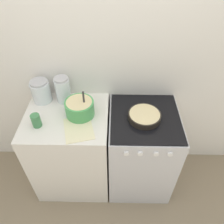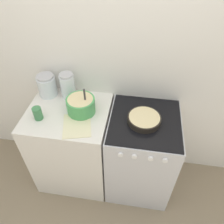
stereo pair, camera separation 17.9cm
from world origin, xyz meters
name	(u,v)px [view 2 (the right image)]	position (x,y,z in m)	size (l,w,h in m)	color
ground_plane	(104,202)	(0.00, 0.00, 0.00)	(12.00, 12.00, 0.00)	gray
wall_back	(114,68)	(0.00, 0.64, 1.20)	(4.42, 0.05, 2.40)	white
countertop_cabinet	(74,146)	(-0.35, 0.31, 0.47)	(0.71, 0.62, 0.94)	silver
stove	(140,154)	(0.32, 0.31, 0.47)	(0.60, 0.64, 0.94)	silver
mixing_bowl	(81,105)	(-0.23, 0.33, 1.01)	(0.24, 0.24, 0.24)	#4CA559
baking_pan	(144,119)	(0.30, 0.29, 0.96)	(0.27, 0.27, 0.05)	black
storage_jar_left	(47,87)	(-0.59, 0.51, 1.02)	(0.17, 0.17, 0.20)	silver
storage_jar_middle	(68,87)	(-0.40, 0.51, 1.04)	(0.13, 0.13, 0.24)	silver
tin_can	(38,113)	(-0.56, 0.19, 0.99)	(0.07, 0.07, 0.11)	#3F7F4C
recipe_page	(77,125)	(-0.23, 0.16, 0.94)	(0.28, 0.32, 0.01)	beige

